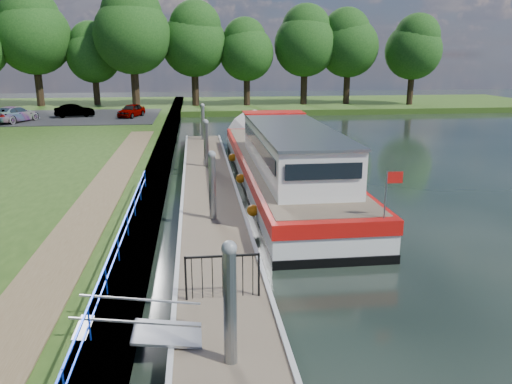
{
  "coord_description": "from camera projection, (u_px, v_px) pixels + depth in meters",
  "views": [
    {
      "loc": [
        -0.55,
        -9.1,
        6.26
      ],
      "look_at": [
        1.58,
        8.36,
        1.4
      ],
      "focal_mm": 35.0,
      "sensor_mm": 36.0,
      "label": 1
    }
  ],
  "objects": [
    {
      "name": "ground",
      "position": [
        229.0,
        364.0,
        10.44
      ],
      "size": [
        160.0,
        160.0,
        0.0
      ],
      "primitive_type": "plane",
      "color": "black",
      "rests_on": "ground"
    },
    {
      "name": "bank_edge",
      "position": [
        156.0,
        179.0,
        24.39
      ],
      "size": [
        1.1,
        90.0,
        0.78
      ],
      "primitive_type": "cube",
      "color": "#473D2D",
      "rests_on": "ground"
    },
    {
      "name": "far_bank",
      "position": [
        297.0,
        105.0,
        61.52
      ],
      "size": [
        60.0,
        18.0,
        0.6
      ],
      "primitive_type": "cube",
      "color": "#244012",
      "rests_on": "ground"
    },
    {
      "name": "footpath",
      "position": [
        87.0,
        217.0,
        17.37
      ],
      "size": [
        1.6,
        40.0,
        0.05
      ],
      "primitive_type": "cube",
      "color": "brown",
      "rests_on": "riverbank"
    },
    {
      "name": "carpark",
      "position": [
        79.0,
        117.0,
        45.3
      ],
      "size": [
        14.0,
        12.0,
        0.06
      ],
      "primitive_type": "cube",
      "color": "black",
      "rests_on": "riverbank"
    },
    {
      "name": "blue_fence",
      "position": [
        112.0,
        257.0,
        12.64
      ],
      "size": [
        0.04,
        18.04,
        0.72
      ],
      "color": "#0C2DBF",
      "rests_on": "riverbank"
    },
    {
      "name": "pontoon",
      "position": [
        209.0,
        192.0,
        22.83
      ],
      "size": [
        2.5,
        30.0,
        0.56
      ],
      "color": "brown",
      "rests_on": "ground"
    },
    {
      "name": "mooring_piles",
      "position": [
        209.0,
        169.0,
        22.54
      ],
      "size": [
        0.3,
        27.3,
        3.55
      ],
      "color": "gray",
      "rests_on": "ground"
    },
    {
      "name": "gangway",
      "position": [
        140.0,
        331.0,
        10.53
      ],
      "size": [
        2.58,
        1.0,
        0.92
      ],
      "color": "#A5A8AD",
      "rests_on": "ground"
    },
    {
      "name": "gate_panel",
      "position": [
        222.0,
        270.0,
        12.24
      ],
      "size": [
        1.85,
        0.05,
        1.15
      ],
      "color": "black",
      "rests_on": "ground"
    },
    {
      "name": "barge",
      "position": [
        280.0,
        162.0,
        24.85
      ],
      "size": [
        4.36,
        21.15,
        4.78
      ],
      "color": "black",
      "rests_on": "ground"
    },
    {
      "name": "horizon_trees",
      "position": [
        183.0,
        39.0,
        54.72
      ],
      "size": [
        54.38,
        10.03,
        12.87
      ],
      "color": "#332316",
      "rests_on": "ground"
    },
    {
      "name": "car_a",
      "position": [
        131.0,
        110.0,
        44.8
      ],
      "size": [
        2.48,
        3.68,
        1.16
      ],
      "primitive_type": "imported",
      "rotation": [
        0.0,
        0.0,
        -0.36
      ],
      "color": "#999999",
      "rests_on": "carpark"
    },
    {
      "name": "car_b",
      "position": [
        74.0,
        111.0,
        44.78
      ],
      "size": [
        3.61,
        1.91,
        1.13
      ],
      "primitive_type": "imported",
      "rotation": [
        0.0,
        0.0,
        1.79
      ],
      "color": "#999999",
      "rests_on": "carpark"
    },
    {
      "name": "car_c",
      "position": [
        15.0,
        114.0,
        41.43
      ],
      "size": [
        3.42,
        4.88,
        1.31
      ],
      "primitive_type": "imported",
      "rotation": [
        0.0,
        0.0,
        2.75
      ],
      "color": "#999999",
      "rests_on": "carpark"
    }
  ]
}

